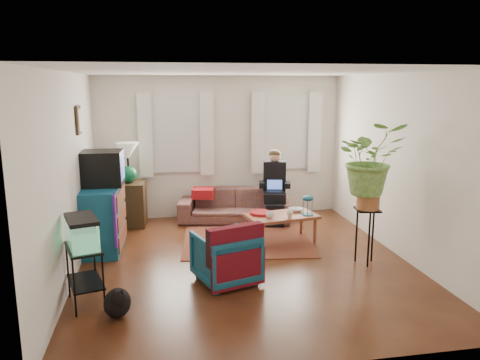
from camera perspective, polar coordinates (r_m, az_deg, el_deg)
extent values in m
cube|color=#4F2B14|center=(6.62, 0.62, -10.06)|extent=(4.50, 5.00, 0.01)
cube|color=white|center=(6.15, 0.68, 13.05)|extent=(4.50, 5.00, 0.01)
cube|color=silver|center=(8.70, -2.47, 4.04)|extent=(4.50, 0.01, 2.60)
cube|color=silver|center=(3.90, 7.63, -5.57)|extent=(4.50, 0.01, 2.60)
cube|color=silver|center=(6.24, -20.07, 0.33)|extent=(0.01, 5.00, 2.60)
cube|color=silver|center=(7.03, 18.97, 1.61)|extent=(0.01, 5.00, 2.60)
cube|color=white|center=(8.58, -7.79, 5.52)|extent=(1.08, 0.04, 1.38)
cube|color=white|center=(8.90, 5.58, 5.79)|extent=(1.08, 0.04, 1.38)
cube|color=white|center=(8.50, -7.76, 5.46)|extent=(1.36, 0.06, 1.50)
cube|color=white|center=(8.83, 5.72, 5.73)|extent=(1.36, 0.06, 1.50)
cube|color=#3D2616|center=(6.99, -19.01, 6.92)|extent=(0.04, 0.32, 0.40)
cube|color=brown|center=(7.46, 0.90, -7.46)|extent=(2.18, 1.83, 0.01)
imported|color=brown|center=(8.46, -0.65, -2.46)|extent=(2.10, 1.19, 0.78)
cube|color=#371F14|center=(8.41, -13.25, -2.87)|extent=(0.57, 0.57, 0.77)
cube|color=#136672|center=(7.29, -16.41, -4.49)|extent=(0.59, 1.10, 0.97)
cube|color=black|center=(7.23, -16.44, 1.40)|extent=(0.62, 0.57, 0.52)
cube|color=black|center=(5.62, -18.36, -11.04)|extent=(0.50, 0.68, 0.68)
cube|color=#7FD899|center=(5.45, -18.70, -6.01)|extent=(0.45, 0.61, 0.36)
ellipsoid|color=black|center=(5.31, -14.75, -13.95)|extent=(0.35, 0.48, 0.37)
imported|color=#135973|center=(5.91, -1.75, -9.09)|extent=(0.87, 0.84, 0.72)
cube|color=#9E0A0A|center=(5.62, -0.48, -8.54)|extent=(0.74, 0.38, 0.59)
cube|color=brown|center=(7.40, 5.07, -5.90)|extent=(1.17, 0.78, 0.45)
imported|color=white|center=(7.14, 3.67, -4.27)|extent=(0.14, 0.14, 0.10)
imported|color=beige|center=(7.19, 6.07, -4.20)|extent=(0.11, 0.11, 0.09)
imported|color=white|center=(7.54, 6.80, -3.62)|extent=(0.25, 0.25, 0.05)
cylinder|color=#B21414|center=(7.34, 2.53, -4.03)|extent=(0.39, 0.39, 0.04)
cube|color=black|center=(6.71, 15.11, -6.63)|extent=(0.37, 0.37, 0.78)
imported|color=#599947|center=(6.49, 15.54, 1.21)|extent=(0.99, 0.89, 0.99)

